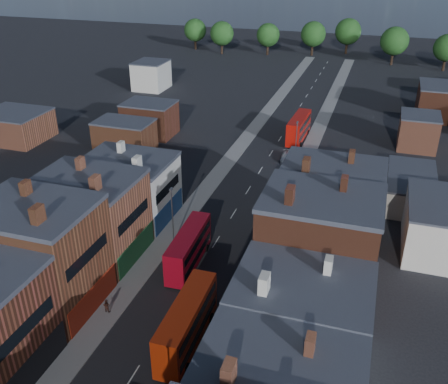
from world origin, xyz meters
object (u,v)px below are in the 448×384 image
Objects in this scene: ped_3 at (225,359)px; bus_1 at (187,322)px; car_2 at (196,237)px; ped_1 at (106,306)px; car_3 at (286,157)px; bus_2 at (299,128)px; bus_0 at (189,248)px.

bus_1 is at bearing 90.88° from ped_3.
bus_1 is at bearing -68.84° from car_2.
bus_1 is at bearing 166.17° from ped_1.
car_2 is at bearing -109.09° from ped_1.
ped_3 is (4.37, -49.94, 0.31)m from car_3.
bus_1 is 1.00× the size of bus_2.
bus_0 reaches higher than ped_3.
bus_0 is at bearing -75.21° from car_2.
bus_2 is at bearing 88.66° from bus_1.
bus_0 is 0.95× the size of bus_2.
car_2 is 1.01× the size of car_3.
bus_1 is 10.20m from ped_1.
ped_3 is (9.20, -14.29, -1.53)m from bus_0.
car_3 is (5.94, 30.36, 0.02)m from car_2.
bus_1 is 7.17× the size of ped_1.
car_3 is at bearing -107.09° from ped_1.
car_2 is 2.85× the size of ped_1.
bus_1 reaches higher than ped_1.
bus_2 is at bearing 27.27° from ped_3.
bus_0 is 0.95× the size of bus_1.
car_3 is (0.09, 48.10, -1.98)m from bus_1.
ped_3 is at bearing -23.51° from bus_1.
ped_1 is (-10.02, -46.55, 0.27)m from car_3.
bus_2 is (0.26, 58.84, -0.02)m from bus_1.
ped_1 is 14.79m from ped_3.
car_2 is at bearing -106.74° from car_3.
bus_0 is at bearing 56.07° from ped_3.
bus_2 is 2.51× the size of car_2.
bus_1 is (4.74, -12.45, 0.14)m from bus_0.
bus_0 is at bearing -120.42° from ped_1.
car_2 is 16.70m from ped_1.
ped_1 is at bearing 100.03° from ped_3.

